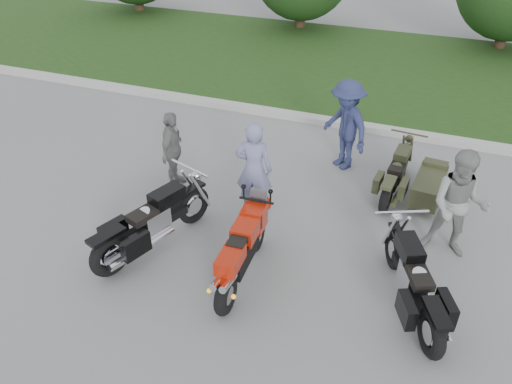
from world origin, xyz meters
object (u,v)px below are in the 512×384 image
(person_stripe, at_px, (254,170))
(sportbike_red, at_px, (241,251))
(person_grey, at_px, (459,205))
(cruiser_sidecar, at_px, (415,182))
(cruiser_left, at_px, (150,225))
(cruiser_right, at_px, (415,285))
(person_back, at_px, (173,150))
(person_denim, at_px, (346,125))

(person_stripe, bearing_deg, sportbike_red, 96.49)
(person_grey, bearing_deg, sportbike_red, -145.38)
(cruiser_sidecar, bearing_deg, person_stripe, -145.60)
(cruiser_left, distance_m, cruiser_right, 4.18)
(person_stripe, distance_m, person_back, 1.83)
(cruiser_sidecar, bearing_deg, person_back, -159.84)
(cruiser_right, bearing_deg, person_grey, 50.41)
(person_stripe, xyz_separation_m, person_grey, (3.40, 0.08, 0.03))
(person_denim, xyz_separation_m, person_back, (-2.94, -1.89, -0.18))
(person_stripe, relative_size, person_denim, 0.95)
(person_grey, bearing_deg, cruiser_right, -102.70)
(cruiser_right, bearing_deg, person_back, 135.77)
(person_grey, distance_m, person_denim, 3.09)
(sportbike_red, height_order, person_denim, person_denim)
(person_grey, relative_size, person_denim, 0.98)
(person_denim, relative_size, person_back, 1.23)
(person_grey, bearing_deg, person_stripe, -175.82)
(person_denim, distance_m, person_back, 3.50)
(sportbike_red, height_order, cruiser_left, sportbike_red)
(cruiser_sidecar, bearing_deg, cruiser_left, -136.15)
(cruiser_left, distance_m, person_grey, 4.92)
(cruiser_right, relative_size, cruiser_sidecar, 1.06)
(person_denim, bearing_deg, person_back, -107.58)
(cruiser_left, height_order, cruiser_sidecar, cruiser_left)
(cruiser_sidecar, relative_size, person_denim, 1.09)
(cruiser_left, bearing_deg, cruiser_sidecar, 57.73)
(person_stripe, bearing_deg, person_back, -18.36)
(sportbike_red, bearing_deg, person_grey, 29.19)
(sportbike_red, relative_size, person_back, 1.32)
(cruiser_left, relative_size, person_stripe, 1.32)
(cruiser_left, xyz_separation_m, cruiser_sidecar, (3.89, 3.06, -0.11))
(cruiser_left, bearing_deg, sportbike_red, 14.55)
(cruiser_sidecar, relative_size, person_stripe, 1.15)
(cruiser_sidecar, distance_m, person_stripe, 3.10)
(cruiser_right, distance_m, cruiser_sidecar, 2.93)
(sportbike_red, xyz_separation_m, person_denim, (0.68, 3.93, 0.38))
(sportbike_red, distance_m, cruiser_sidecar, 3.90)
(person_back, bearing_deg, person_grey, -102.60)
(cruiser_sidecar, distance_m, person_grey, 1.66)
(cruiser_right, bearing_deg, cruiser_sidecar, 71.69)
(cruiser_left, bearing_deg, cruiser_right, 21.55)
(sportbike_red, height_order, person_back, person_back)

